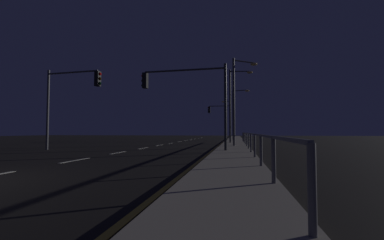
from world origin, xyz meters
name	(u,v)px	position (x,y,z in m)	size (l,w,h in m)	color
ground_plane	(161,145)	(0.00, 17.50, 0.00)	(112.00, 112.00, 0.00)	black
sidewalk_right	(234,145)	(6.45, 17.50, 0.07)	(2.15, 77.00, 0.14)	#9E937F
lane_markings_center	(171,143)	(0.00, 21.00, 0.01)	(0.14, 50.00, 0.01)	silver
lane_edge_line	(222,143)	(5.12, 22.50, 0.01)	(0.14, 53.00, 0.01)	gold
traffic_light_mid_left	(185,89)	(3.66, 10.17, 3.73)	(5.26, 0.51, 4.99)	#2D3033
traffic_light_near_right	(71,92)	(-4.00, 10.34, 3.76)	(4.09, 0.60, 5.32)	#4C4C51
traffic_light_mid_right	(220,115)	(4.33, 32.55, 3.63)	(3.26, 0.34, 4.99)	#38383D
street_lamp_corner	(232,115)	(5.90, 41.39, 4.16)	(2.21, 1.35, 6.52)	#38383D
street_lamp_median	(234,98)	(6.43, 20.68, 4.46)	(2.29, 0.57, 7.12)	#38383D
street_lamp_mid_block	(236,109)	(6.61, 29.29, 4.14)	(2.17, 0.91, 6.53)	#2D3033
street_lamp_across_street	(238,92)	(6.78, 15.28, 4.23)	(1.96, 1.34, 6.69)	#4C4C51
barrier_fence	(248,137)	(7.38, 11.79, 0.87)	(0.09, 27.68, 0.98)	#59595E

